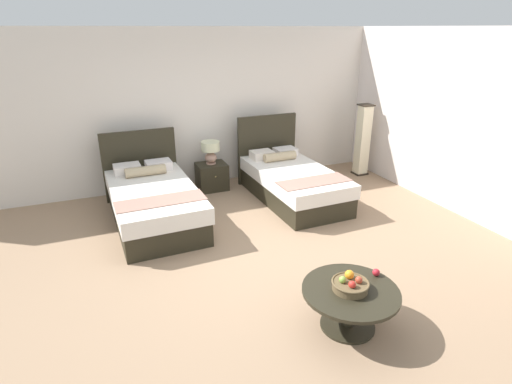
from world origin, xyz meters
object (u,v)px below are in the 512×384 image
nightstand (212,176)px  bed_near_corner (291,181)px  fruit_bowl (350,284)px  loose_apple (376,272)px  table_lamp (210,150)px  floor_lamp_corner (363,140)px  bed_near_window (153,201)px  coffee_table (350,299)px

nightstand → bed_near_corner: bearing=-39.8°
fruit_bowl → loose_apple: (0.37, 0.10, -0.02)m
bed_near_corner → table_lamp: (-1.12, 0.95, 0.41)m
bed_near_corner → nightstand: size_ratio=4.21×
bed_near_corner → loose_apple: (-0.58, -3.01, 0.15)m
bed_near_corner → fruit_bowl: bed_near_corner is taller
fruit_bowl → floor_lamp_corner: floor_lamp_corner is taller
bed_near_window → table_lamp: 1.57m
table_lamp → coffee_table: size_ratio=0.44×
bed_near_corner → fruit_bowl: bearing=-107.1°
bed_near_corner → loose_apple: bed_near_corner is taller
table_lamp → floor_lamp_corner: size_ratio=0.29×
table_lamp → coffee_table: bearing=-87.6°
bed_near_corner → coffee_table: bed_near_corner is taller
bed_near_window → nightstand: bed_near_window is taller
table_lamp → coffee_table: table_lamp is taller
table_lamp → loose_apple: 4.00m
fruit_bowl → floor_lamp_corner: 4.65m
bed_near_corner → coffee_table: bearing=-106.9°
fruit_bowl → floor_lamp_corner: bearing=53.1°
table_lamp → fruit_bowl: 4.06m
bed_near_window → nightstand: (1.18, 0.94, -0.08)m
table_lamp → floor_lamp_corner: 2.97m
bed_near_corner → floor_lamp_corner: bearing=18.4°
nightstand → table_lamp: (-0.00, 0.02, 0.48)m
bed_near_window → loose_apple: 3.46m
bed_near_corner → nightstand: (-1.12, 0.93, -0.07)m
loose_apple → floor_lamp_corner: size_ratio=0.05×
bed_near_window → floor_lamp_corner: (4.12, 0.62, 0.37)m
nightstand → bed_near_window: bearing=-141.5°
bed_near_corner → table_lamp: bed_near_corner is taller
bed_near_window → bed_near_corner: 2.29m
bed_near_window → coffee_table: 3.38m
nightstand → coffee_table: (0.17, -4.04, 0.08)m
bed_near_window → floor_lamp_corner: size_ratio=1.61×
fruit_bowl → floor_lamp_corner: size_ratio=0.26×
nightstand → fruit_bowl: (0.16, -4.03, 0.24)m
table_lamp → floor_lamp_corner: floor_lamp_corner is taller
nightstand → floor_lamp_corner: size_ratio=0.38×
table_lamp → coffee_table: 4.08m
loose_apple → table_lamp: bearing=97.7°
nightstand → table_lamp: table_lamp is taller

